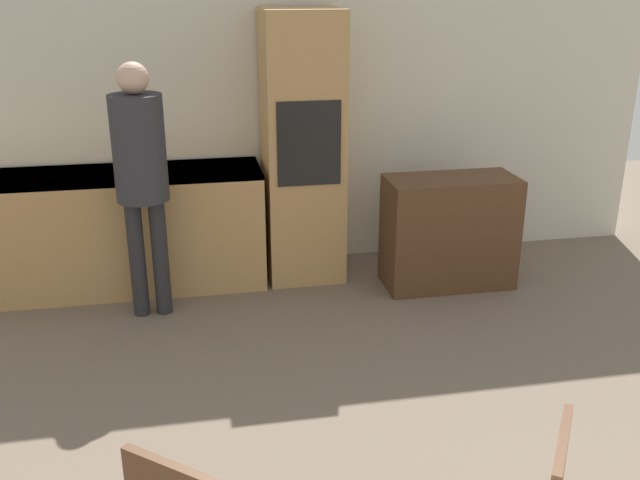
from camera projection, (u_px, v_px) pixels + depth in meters
name	position (u px, v px, depth m)	size (l,w,h in m)	color
wall_back	(264.00, 101.00, 5.45)	(6.31, 0.05, 2.60)	beige
kitchen_counter	(110.00, 230.00, 5.22)	(2.22, 0.60, 0.88)	tan
oven_unit	(302.00, 148.00, 5.29)	(0.57, 0.59, 1.99)	tan
sideboard	(449.00, 232.00, 5.29)	(0.96, 0.45, 0.83)	#51331E
person_standing	(140.00, 164.00, 4.59)	(0.34, 0.34, 1.71)	#262628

